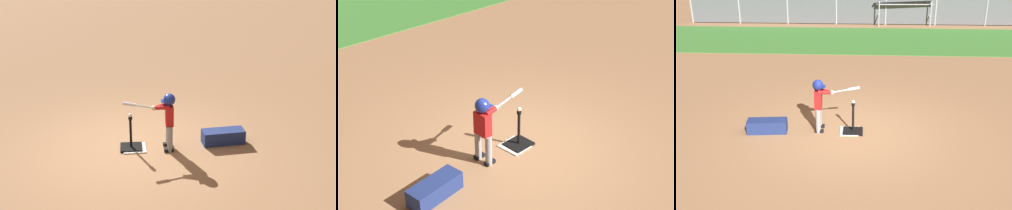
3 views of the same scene
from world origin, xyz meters
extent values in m
plane|color=#99704C|center=(0.00, 0.00, 0.00)|extent=(90.00, 90.00, 0.00)
cube|color=white|center=(-0.06, 0.07, 0.01)|extent=(0.46, 0.46, 0.02)
cube|color=black|center=(0.00, 0.05, 0.02)|extent=(0.42, 0.38, 0.04)
cylinder|color=black|center=(0.00, 0.05, 0.33)|extent=(0.05, 0.05, 0.58)
cylinder|color=black|center=(0.00, 0.05, 0.64)|extent=(0.08, 0.08, 0.05)
cylinder|color=gray|center=(-0.74, 0.25, 0.26)|extent=(0.11, 0.11, 0.52)
cube|color=black|center=(-0.72, 0.25, 0.03)|extent=(0.18, 0.09, 0.06)
cylinder|color=gray|center=(-0.74, 0.00, 0.26)|extent=(0.11, 0.11, 0.52)
cube|color=black|center=(-0.72, 0.00, 0.03)|extent=(0.18, 0.09, 0.06)
cube|color=red|center=(-0.74, 0.12, 0.71)|extent=(0.15, 0.27, 0.39)
sphere|color=#DBB293|center=(-0.74, 0.12, 1.02)|extent=(0.20, 0.20, 0.20)
sphere|color=navy|center=(-0.74, 0.12, 1.03)|extent=(0.23, 0.23, 0.23)
cube|color=navy|center=(-0.65, 0.12, 1.00)|extent=(0.12, 0.17, 0.01)
cylinder|color=red|center=(-0.60, 0.17, 0.89)|extent=(0.32, 0.16, 0.11)
cylinder|color=red|center=(-0.60, 0.08, 0.89)|extent=(0.32, 0.17, 0.11)
sphere|color=#DBB293|center=(-0.45, 0.13, 0.87)|extent=(0.10, 0.10, 0.10)
cylinder|color=silver|center=(-0.17, 0.13, 0.93)|extent=(0.58, 0.04, 0.15)
cylinder|color=silver|center=(0.01, 0.13, 0.97)|extent=(0.25, 0.06, 0.11)
cylinder|color=black|center=(-0.47, 0.13, 0.87)|extent=(0.02, 0.05, 0.05)
sphere|color=white|center=(0.00, 0.05, 0.71)|extent=(0.07, 0.07, 0.07)
cube|color=navy|center=(-1.84, -0.03, 0.14)|extent=(0.87, 0.40, 0.28)
camera|label=1|loc=(-0.04, 8.26, 4.26)|focal=50.00mm
camera|label=2|loc=(-4.88, -4.54, 4.47)|focal=50.00mm
camera|label=3|loc=(0.21, -7.55, 3.79)|focal=42.00mm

